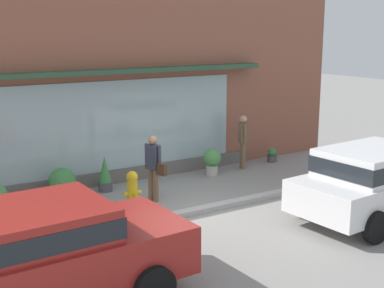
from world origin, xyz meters
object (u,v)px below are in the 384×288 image
Objects in this scene: pedestrian_with_handbag at (154,164)px; parked_car_red at (30,253)px; potted_plant_corner_tall at (212,160)px; parked_car_white at (376,178)px; potted_plant_window_left at (105,175)px; fire_hydrant at (132,192)px; pedestrian_passerby at (243,138)px; potted_plant_window_center at (62,183)px; potted_plant_low_front at (272,155)px.

parked_car_red is at bearing -64.92° from pedestrian_with_handbag.
potted_plant_corner_tall is (2.44, 1.13, -0.48)m from pedestrian_with_handbag.
parked_car_white is (3.48, -3.54, -0.03)m from pedestrian_with_handbag.
parked_car_red reaches higher than potted_plant_window_left.
pedestrian_passerby is at bearing 20.96° from fire_hydrant.
potted_plant_window_center is 0.87× the size of potted_plant_window_left.
pedestrian_with_handbag is 1.59m from potted_plant_window_left.
pedestrian_with_handbag is at bearing -155.09° from potted_plant_corner_tall.
potted_plant_corner_tall is at bearing -1.94° from potted_plant_window_center.
fire_hydrant is at bearing -78.91° from pedestrian_with_handbag.
parked_car_red is (-3.12, -3.11, 0.44)m from fire_hydrant.
potted_plant_low_front is (1.26, 0.15, -0.71)m from pedestrian_passerby.
potted_plant_window_center is at bearing 121.33° from fire_hydrant.
pedestrian_passerby is 0.38× the size of parked_car_white.
parked_car_white reaches higher than potted_plant_low_front.
fire_hydrant is at bearing -93.24° from potted_plant_window_left.
parked_car_red is at bearing 176.14° from parked_car_white.
parked_car_red reaches higher than fire_hydrant.
potted_plant_corner_tall is 1.74× the size of potted_plant_low_front.
pedestrian_with_handbag is (0.77, 0.41, 0.45)m from fire_hydrant.
pedestrian_with_handbag is 1.01× the size of pedestrian_passerby.
pedestrian_with_handbag reaches higher than fire_hydrant.
potted_plant_corner_tall is (-1.04, 4.68, -0.45)m from parked_car_white.
potted_plant_low_front is at bearing 0.67° from potted_plant_window_left.
potted_plant_window_center reaches higher than potted_plant_corner_tall.
potted_plant_low_front is at bearing 116.16° from pedestrian_passerby.
fire_hydrant is 0.21× the size of parked_car_red.
parked_car_white is at bearing -36.42° from fire_hydrant.
potted_plant_corner_tall is 2.47m from potted_plant_low_front.
parked_car_white is at bearing 17.59° from pedestrian_passerby.
fire_hydrant is 0.60× the size of pedestrian_passerby.
fire_hydrant is at bearing -49.78° from pedestrian_passerby.
potted_plant_low_front is (5.55, 0.06, -0.22)m from potted_plant_window_left.
pedestrian_with_handbag reaches higher than potted_plant_low_front.
parked_car_white is at bearing -105.76° from potted_plant_low_front.
pedestrian_with_handbag reaches higher than parked_car_white.
pedestrian_passerby is at bearing 6.58° from potted_plant_corner_tall.
pedestrian_passerby is 2.08× the size of potted_plant_corner_tall.
fire_hydrant is 0.59× the size of pedestrian_with_handbag.
parked_car_red is 5.05× the size of potted_plant_window_left.
potted_plant_low_front is at bearing 89.13° from pedestrian_with_handbag.
pedestrian_with_handbag is 3.64× the size of potted_plant_low_front.
parked_car_white is (4.25, -3.13, 0.41)m from fire_hydrant.
potted_plant_window_left is at bearing -179.33° from potted_plant_low_front.
parked_car_red is at bearing -135.07° from fire_hydrant.
parked_car_white is 5.31× the size of potted_plant_window_center.
parked_car_white reaches higher than potted_plant_corner_tall.
potted_plant_window_left is (-4.15, 4.90, -0.45)m from parked_car_white.
pedestrian_with_handbag reaches higher than potted_plant_window_center.
potted_plant_window_left is at bearing 54.72° from parked_car_red.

